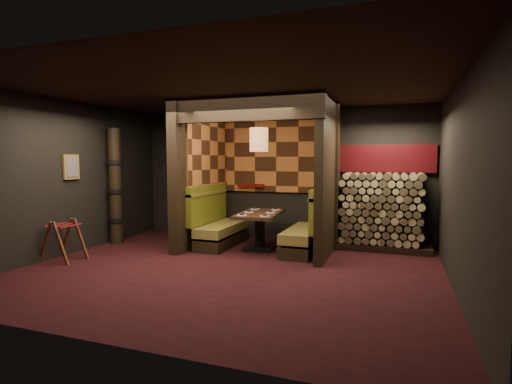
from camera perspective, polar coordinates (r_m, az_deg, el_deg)
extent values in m
cube|color=black|center=(6.49, -3.95, -11.14)|extent=(6.50, 5.50, 0.02)
cube|color=black|center=(6.35, -4.10, 14.65)|extent=(6.50, 5.50, 0.02)
cube|color=black|center=(8.85, 3.19, 2.49)|extent=(6.50, 0.02, 2.85)
cube|color=black|center=(3.90, -20.57, -0.50)|extent=(6.50, 0.02, 2.85)
cube|color=black|center=(8.14, -25.55, 1.86)|extent=(0.02, 5.50, 2.85)
cube|color=black|center=(5.78, 27.08, 0.86)|extent=(0.02, 5.50, 2.85)
cube|color=black|center=(8.33, -7.96, 2.32)|extent=(0.20, 2.20, 2.85)
cube|color=black|center=(7.53, 10.41, 2.05)|extent=(0.15, 2.10, 2.85)
cube|color=black|center=(6.96, -1.90, 11.86)|extent=(2.85, 0.18, 0.44)
cube|color=#AE612B|center=(8.81, 2.96, 5.05)|extent=(2.40, 0.06, 1.55)
cube|color=#AE612B|center=(8.43, -6.71, 5.25)|extent=(0.04, 1.85, 1.45)
cube|color=#5A090A|center=(8.95, -0.70, 0.95)|extent=(0.60, 0.12, 0.07)
cube|color=black|center=(8.27, -4.80, -6.85)|extent=(0.55, 1.60, 0.22)
cube|color=olive|center=(8.22, -4.81, -5.15)|extent=(0.55, 1.60, 0.18)
cube|color=#425C13|center=(8.31, -6.93, -2.34)|extent=(0.12, 1.60, 0.78)
cube|color=olive|center=(8.28, -6.95, 0.06)|extent=(0.15, 1.60, 0.06)
cube|color=black|center=(7.74, 6.70, -7.67)|extent=(0.55, 1.60, 0.22)
cube|color=olive|center=(7.69, 6.72, -5.85)|extent=(0.55, 1.60, 0.18)
cube|color=#425C13|center=(7.56, 9.22, -3.06)|extent=(0.12, 1.60, 0.78)
cube|color=olive|center=(7.52, 9.26, -0.42)|extent=(0.15, 1.60, 0.06)
cube|color=black|center=(7.89, 0.53, -7.99)|extent=(0.60, 0.60, 0.06)
cylinder|color=black|center=(7.83, 0.53, -5.81)|extent=(0.20, 0.20, 0.67)
cube|color=#392316|center=(7.77, 0.53, -3.16)|extent=(0.87, 1.44, 0.06)
cylinder|color=white|center=(7.37, -2.02, -3.31)|extent=(0.18, 0.18, 0.01)
cube|color=black|center=(7.37, -2.02, -3.19)|extent=(0.08, 0.12, 0.02)
cylinder|color=white|center=(7.26, 1.27, -3.43)|extent=(0.18, 0.18, 0.01)
cube|color=black|center=(7.26, 1.27, -3.31)|extent=(0.08, 0.12, 0.02)
cylinder|color=white|center=(7.82, -1.01, -2.85)|extent=(0.18, 0.18, 0.01)
cube|color=black|center=(7.82, -1.01, -2.73)|extent=(0.08, 0.12, 0.02)
cylinder|color=white|center=(7.72, 2.09, -2.95)|extent=(0.18, 0.18, 0.01)
cube|color=black|center=(7.71, 2.10, -2.84)|extent=(0.08, 0.12, 0.02)
cylinder|color=white|center=(8.27, -0.12, -2.44)|extent=(0.18, 0.18, 0.01)
cube|color=black|center=(8.27, -0.12, -2.33)|extent=(0.08, 0.12, 0.02)
cylinder|color=white|center=(8.17, 2.83, -2.53)|extent=(0.18, 0.18, 0.01)
cube|color=black|center=(8.17, 2.83, -2.42)|extent=(0.08, 0.12, 0.02)
cylinder|color=#AB6C41|center=(7.66, 0.41, 7.46)|extent=(0.35, 0.35, 0.45)
sphere|color=#FFC672|center=(7.66, 0.41, 7.46)|extent=(0.18, 0.18, 0.18)
cylinder|color=black|center=(7.70, 0.42, 10.97)|extent=(0.02, 0.02, 0.49)
cube|color=olive|center=(8.17, -24.90, 3.26)|extent=(0.04, 0.36, 0.46)
cube|color=#3F3F3F|center=(8.16, -24.78, 3.26)|extent=(0.01, 0.27, 0.36)
cube|color=#4B2215|center=(7.77, -27.89, -6.44)|extent=(0.34, 0.05, 0.76)
cube|color=#4B2215|center=(7.51, -26.10, -6.75)|extent=(0.34, 0.05, 0.76)
cube|color=#4B2215|center=(8.06, -25.48, -5.97)|extent=(0.34, 0.05, 0.76)
cube|color=#4B2215|center=(7.81, -23.68, -6.24)|extent=(0.34, 0.05, 0.76)
cube|color=maroon|center=(7.87, -26.74, -4.17)|extent=(0.06, 0.47, 0.01)
cube|color=maroon|center=(7.74, -25.85, -4.28)|extent=(0.06, 0.47, 0.01)
cube|color=maroon|center=(7.61, -24.94, -4.39)|extent=(0.06, 0.47, 0.01)
cylinder|color=black|center=(8.82, -19.46, 0.76)|extent=(0.26, 0.26, 2.40)
cylinder|color=black|center=(8.89, -19.34, -3.74)|extent=(0.31, 0.31, 0.09)
cylinder|color=black|center=(8.83, -19.44, 0.12)|extent=(0.31, 0.31, 0.09)
cylinder|color=black|center=(8.80, -19.55, 4.01)|extent=(0.31, 0.31, 0.09)
cube|color=black|center=(8.25, 17.83, -7.44)|extent=(1.73, 0.70, 0.12)
cube|color=brown|center=(8.13, 17.96, -2.27)|extent=(1.73, 0.70, 1.38)
cube|color=maroon|center=(8.40, 18.20, 4.58)|extent=(1.83, 0.10, 0.56)
cube|color=black|center=(7.77, 11.37, 2.11)|extent=(0.08, 0.08, 2.85)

